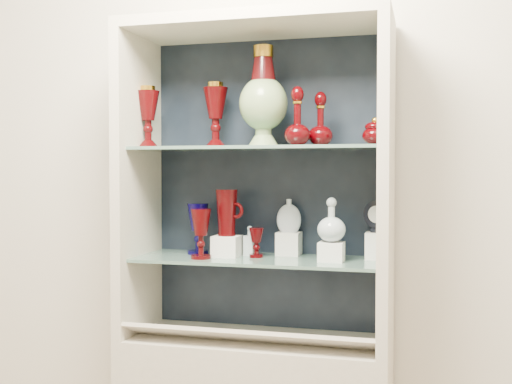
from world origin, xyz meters
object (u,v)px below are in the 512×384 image
(ruby_goblet_small, at_px, (256,243))
(lidded_bowl, at_px, (375,131))
(ruby_goblet_tall, at_px, (201,234))
(flat_flask, at_px, (289,215))
(ruby_pitcher, at_px, (227,213))
(cameo_medallion, at_px, (377,216))
(pedestal_lamp_right, at_px, (216,115))
(enamel_urn, at_px, (263,96))
(cobalt_goblet, at_px, (198,229))
(clear_square_bottle, at_px, (250,241))
(ruby_decanter_b, at_px, (321,117))
(clear_round_decanter, at_px, (331,221))
(ruby_decanter_a, at_px, (297,113))
(pedestal_lamp_left, at_px, (148,117))

(ruby_goblet_small, bearing_deg, lidded_bowl, -6.65)
(ruby_goblet_tall, height_order, flat_flask, flat_flask)
(ruby_pitcher, relative_size, cameo_medallion, 1.43)
(ruby_goblet_tall, xyz_separation_m, ruby_goblet_small, (0.19, 0.09, -0.04))
(pedestal_lamp_right, distance_m, ruby_goblet_tall, 0.47)
(ruby_goblet_small, bearing_deg, pedestal_lamp_right, 166.95)
(enamel_urn, height_order, cobalt_goblet, enamel_urn)
(clear_square_bottle, bearing_deg, ruby_goblet_tall, -140.83)
(lidded_bowl, xyz_separation_m, flat_flask, (-0.34, 0.15, -0.31))
(ruby_decanter_b, distance_m, clear_round_decanter, 0.39)
(ruby_decanter_a, distance_m, clear_round_decanter, 0.41)
(lidded_bowl, bearing_deg, flat_flask, 156.67)
(enamel_urn, relative_size, ruby_goblet_small, 3.33)
(ruby_decanter_a, relative_size, clear_round_decanter, 1.57)
(clear_round_decanter, distance_m, cameo_medallion, 0.18)
(ruby_decanter_a, xyz_separation_m, cobalt_goblet, (-0.42, 0.09, -0.44))
(flat_flask, bearing_deg, pedestal_lamp_left, -176.48)
(enamel_urn, distance_m, ruby_decanter_b, 0.23)
(flat_flask, distance_m, cameo_medallion, 0.34)
(pedestal_lamp_left, height_order, pedestal_lamp_right, pedestal_lamp_right)
(ruby_decanter_b, height_order, cobalt_goblet, ruby_decanter_b)
(enamel_urn, bearing_deg, ruby_goblet_small, 156.82)
(ruby_goblet_tall, height_order, clear_square_bottle, ruby_goblet_tall)
(ruby_decanter_a, height_order, lidded_bowl, ruby_decanter_a)
(ruby_decanter_b, bearing_deg, clear_round_decanter, -42.07)
(ruby_goblet_tall, distance_m, flat_flask, 0.35)
(cobalt_goblet, bearing_deg, pedestal_lamp_right, 1.65)
(lidded_bowl, distance_m, flat_flask, 0.49)
(cobalt_goblet, distance_m, ruby_goblet_small, 0.26)
(pedestal_lamp_left, xyz_separation_m, enamel_urn, (0.46, 0.02, 0.07))
(lidded_bowl, relative_size, ruby_goblet_tall, 0.54)
(cobalt_goblet, bearing_deg, ruby_decanter_b, -3.18)
(ruby_decanter_b, height_order, ruby_pitcher, ruby_decanter_b)
(pedestal_lamp_left, height_order, flat_flask, pedestal_lamp_left)
(ruby_goblet_small, height_order, clear_square_bottle, clear_square_bottle)
(clear_round_decanter, bearing_deg, ruby_goblet_small, 173.66)
(ruby_decanter_a, xyz_separation_m, flat_flask, (-0.06, 0.15, -0.38))
(ruby_goblet_tall, bearing_deg, cobalt_goblet, 114.93)
(lidded_bowl, relative_size, flat_flask, 0.75)
(pedestal_lamp_left, xyz_separation_m, cameo_medallion, (0.88, 0.09, -0.38))
(pedestal_lamp_left, relative_size, ruby_decanter_b, 1.12)
(lidded_bowl, xyz_separation_m, cobalt_goblet, (-0.70, 0.09, -0.37))
(clear_square_bottle, bearing_deg, ruby_pitcher, -148.92)
(flat_flask, xyz_separation_m, clear_round_decanter, (0.18, -0.13, -0.01))
(cobalt_goblet, relative_size, cameo_medallion, 1.61)
(ruby_goblet_tall, height_order, clear_round_decanter, clear_round_decanter)
(clear_round_decanter, bearing_deg, flat_flask, 145.53)
(clear_square_bottle, bearing_deg, ruby_decanter_a, -24.24)
(ruby_pitcher, height_order, clear_round_decanter, ruby_pitcher)
(lidded_bowl, distance_m, clear_round_decanter, 0.36)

